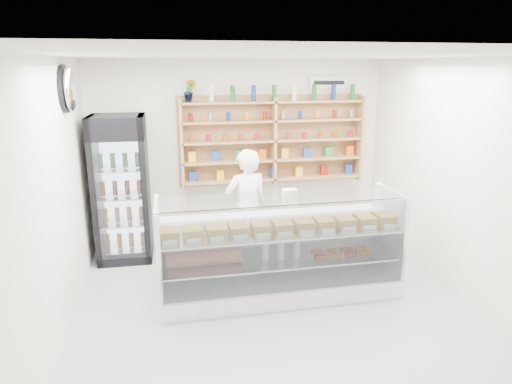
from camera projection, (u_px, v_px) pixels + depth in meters
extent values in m
plane|color=#AFAEB3|center=(279.00, 316.00, 5.10)|extent=(5.00, 5.00, 0.00)
plane|color=white|center=(283.00, 55.00, 4.35)|extent=(5.00, 5.00, 0.00)
plane|color=white|center=(240.00, 152.00, 7.09)|extent=(4.50, 0.00, 4.50)
plane|color=white|center=(403.00, 325.00, 2.37)|extent=(4.50, 0.00, 4.50)
plane|color=white|center=(49.00, 209.00, 4.29)|extent=(0.00, 5.00, 5.00)
plane|color=white|center=(473.00, 185.00, 5.17)|extent=(0.00, 5.00, 5.00)
cube|color=white|center=(279.00, 285.00, 5.56)|extent=(2.86, 0.81, 0.24)
cube|color=white|center=(272.00, 242.00, 5.80)|extent=(2.86, 0.05, 0.60)
cube|color=silver|center=(280.00, 257.00, 5.46)|extent=(2.75, 0.71, 0.02)
cube|color=silver|center=(280.00, 230.00, 5.36)|extent=(2.81, 0.75, 0.02)
cube|color=silver|center=(289.00, 250.00, 5.02)|extent=(2.81, 0.12, 1.00)
cube|color=silver|center=(282.00, 198.00, 5.21)|extent=(2.81, 0.57, 0.01)
imported|color=white|center=(246.00, 210.00, 6.14)|extent=(0.67, 0.50, 1.66)
cube|color=black|center=(122.00, 189.00, 6.41)|extent=(0.76, 0.74, 2.06)
cube|color=#2E053C|center=(115.00, 130.00, 5.86)|extent=(0.73, 0.05, 0.29)
cube|color=silver|center=(121.00, 202.00, 6.10)|extent=(0.62, 0.02, 1.63)
cube|color=#AA7550|center=(181.00, 144.00, 6.71)|extent=(0.04, 0.28, 1.33)
cube|color=#AA7550|center=(274.00, 141.00, 6.98)|extent=(0.04, 0.28, 1.33)
cube|color=#AA7550|center=(359.00, 138.00, 7.26)|extent=(0.04, 0.28, 1.33)
cube|color=#AA7550|center=(273.00, 178.00, 7.14)|extent=(2.80, 0.28, 0.03)
cube|color=#AA7550|center=(273.00, 159.00, 7.06)|extent=(2.80, 0.28, 0.03)
cube|color=#AA7550|center=(274.00, 140.00, 6.98)|extent=(2.80, 0.28, 0.03)
cube|color=#AA7550|center=(274.00, 121.00, 6.90)|extent=(2.80, 0.28, 0.03)
cube|color=#AA7550|center=(274.00, 102.00, 6.83)|extent=(2.80, 0.28, 0.03)
imported|color=#1E6626|center=(190.00, 91.00, 6.53)|extent=(0.20, 0.18, 0.32)
ellipsoid|color=silver|center=(69.00, 89.00, 5.15)|extent=(0.15, 0.50, 0.50)
cube|color=white|center=(329.00, 83.00, 7.05)|extent=(0.62, 0.03, 0.20)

